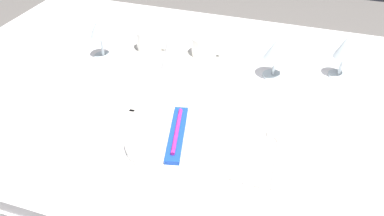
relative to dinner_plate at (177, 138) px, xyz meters
name	(u,v)px	position (x,y,z in m)	size (l,w,h in m)	color
dining_table	(207,111)	(0.01, 0.25, -0.09)	(1.80, 1.11, 0.74)	white
dinner_plate	(177,138)	(0.00, 0.00, 0.00)	(0.27, 0.27, 0.02)	white
toothbrush_package	(177,133)	(0.00, 0.00, 0.02)	(0.08, 0.21, 0.02)	blue
fork_outer	(124,123)	(-0.16, 0.02, -0.01)	(0.03, 0.20, 0.00)	beige
dinner_knife	(242,149)	(0.17, 0.02, -0.01)	(0.02, 0.23, 0.00)	beige
spoon_soup	(255,146)	(0.19, 0.04, -0.01)	(0.03, 0.21, 0.01)	beige
spoon_dessert	(267,149)	(0.22, 0.04, -0.01)	(0.03, 0.21, 0.01)	beige
spoon_tea	(278,152)	(0.25, 0.04, -0.01)	(0.03, 0.20, 0.01)	beige
saucer_left	(204,56)	(-0.06, 0.43, 0.00)	(0.14, 0.14, 0.01)	white
coffee_cup_left	(205,46)	(-0.06, 0.43, 0.03)	(0.11, 0.09, 0.07)	white
saucer_right	(150,50)	(-0.25, 0.41, 0.00)	(0.13, 0.13, 0.01)	white
coffee_cup_right	(150,40)	(-0.25, 0.41, 0.04)	(0.11, 0.09, 0.07)	white
wine_glass_centre	(345,49)	(0.38, 0.46, 0.09)	(0.07, 0.07, 0.14)	silver
wine_glass_left	(276,51)	(0.18, 0.39, 0.08)	(0.08, 0.08, 0.13)	silver
wine_glass_right	(99,29)	(-0.39, 0.33, 0.09)	(0.07, 0.07, 0.14)	silver
napkin_folded	(170,52)	(-0.13, 0.30, 0.07)	(0.07, 0.07, 0.15)	white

